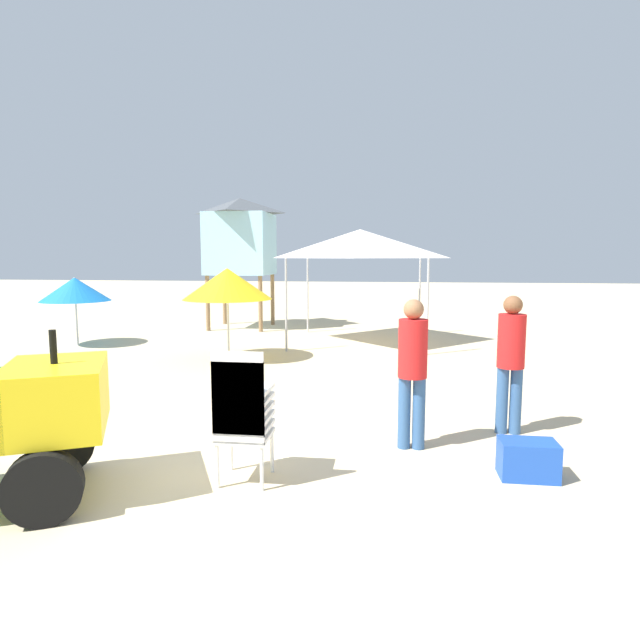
% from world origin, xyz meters
% --- Properties ---
extents(ground, '(80.00, 80.00, 0.00)m').
position_xyz_m(ground, '(0.00, 0.00, 0.00)').
color(ground, beige).
extents(stacked_plastic_chairs, '(0.48, 0.48, 1.29)m').
position_xyz_m(stacked_plastic_chairs, '(0.68, -0.33, 0.74)').
color(stacked_plastic_chairs, white).
rests_on(stacked_plastic_chairs, ground).
extents(lifeguard_near_left, '(0.32, 0.32, 1.67)m').
position_xyz_m(lifeguard_near_left, '(2.28, 0.83, 0.96)').
color(lifeguard_near_left, '#33598C').
rests_on(lifeguard_near_left, ground).
extents(lifeguard_near_center, '(0.32, 0.32, 1.68)m').
position_xyz_m(lifeguard_near_center, '(3.47, 1.50, 0.96)').
color(lifeguard_near_center, '#33598C').
rests_on(lifeguard_near_center, ground).
extents(popup_canopy, '(3.17, 3.17, 2.80)m').
position_xyz_m(popup_canopy, '(1.28, 8.18, 2.45)').
color(popup_canopy, '#B2B2B7').
rests_on(popup_canopy, ground).
extents(lifeguard_tower, '(1.98, 1.98, 3.85)m').
position_xyz_m(lifeguard_tower, '(-2.40, 10.40, 2.74)').
color(lifeguard_tower, olive).
rests_on(lifeguard_tower, ground).
extents(beach_umbrella_left, '(1.83, 1.83, 1.90)m').
position_xyz_m(beach_umbrella_left, '(-1.29, 5.53, 1.58)').
color(beach_umbrella_left, beige).
rests_on(beach_umbrella_left, ground).
extents(beach_umbrella_mid, '(1.63, 1.63, 1.64)m').
position_xyz_m(beach_umbrella_mid, '(-5.46, 6.77, 1.36)').
color(beach_umbrella_mid, beige).
rests_on(beach_umbrella_mid, ground).
extents(cooler_box, '(0.54, 0.34, 0.37)m').
position_xyz_m(cooler_box, '(3.37, 0.17, 0.18)').
color(cooler_box, blue).
rests_on(cooler_box, ground).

